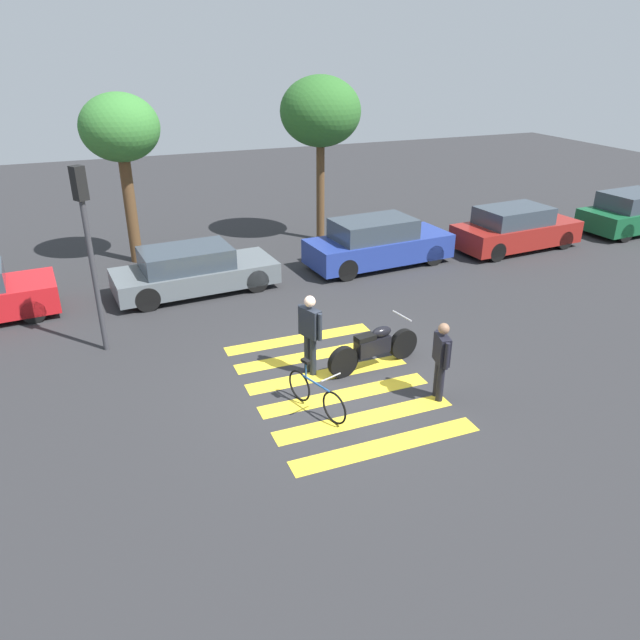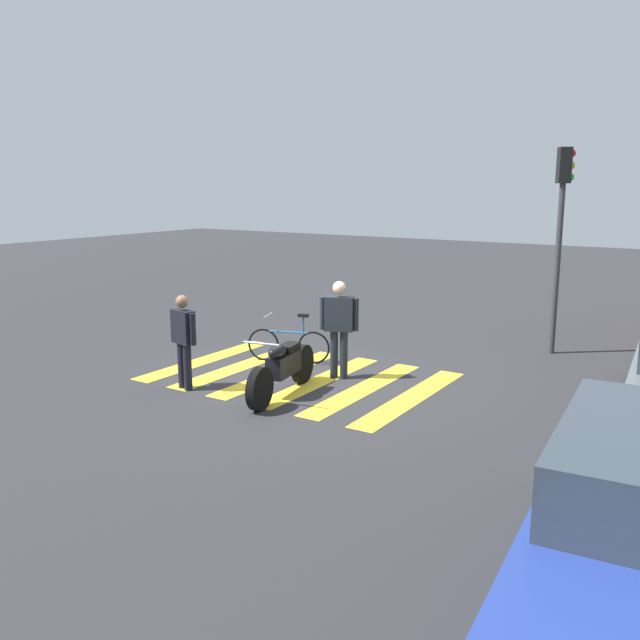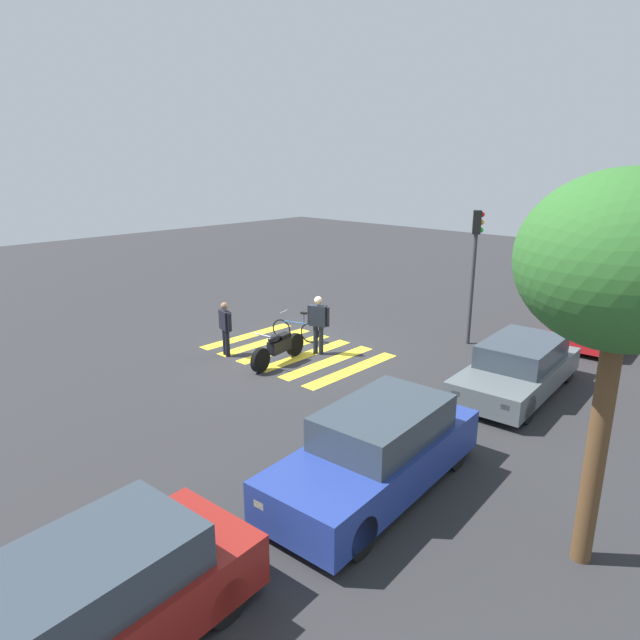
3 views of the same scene
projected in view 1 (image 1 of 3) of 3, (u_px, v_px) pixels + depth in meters
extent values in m
plane|color=#2B2B2D|center=(336.00, 384.00, 12.39)|extent=(60.00, 60.00, 0.00)
cylinder|color=black|center=(403.00, 344.00, 13.30)|extent=(0.70, 0.25, 0.69)
cylinder|color=black|center=(343.00, 362.00, 12.54)|extent=(0.70, 0.25, 0.69)
cube|color=black|center=(372.00, 346.00, 12.82)|extent=(0.84, 0.41, 0.36)
ellipsoid|color=black|center=(382.00, 332.00, 12.82)|extent=(0.51, 0.32, 0.24)
cube|color=black|center=(365.00, 338.00, 12.63)|extent=(0.47, 0.31, 0.12)
cylinder|color=#A5A5AD|center=(402.00, 316.00, 12.97)|extent=(0.14, 0.62, 0.04)
torus|color=black|center=(334.00, 408.00, 10.99)|extent=(0.24, 0.63, 0.65)
torus|color=black|center=(299.00, 386.00, 11.71)|extent=(0.24, 0.63, 0.65)
cylinder|color=#1E4C8C|center=(316.00, 384.00, 11.23)|extent=(0.29, 0.78, 0.04)
cylinder|color=#1E4C8C|center=(306.00, 369.00, 11.38)|extent=(0.04, 0.04, 0.34)
cube|color=black|center=(306.00, 361.00, 11.30)|extent=(0.16, 0.22, 0.06)
cylinder|color=#99999E|center=(331.00, 377.00, 10.81)|extent=(0.45, 0.17, 0.03)
cylinder|color=black|center=(437.00, 378.00, 11.82)|extent=(0.14, 0.14, 0.80)
cylinder|color=black|center=(440.00, 383.00, 11.66)|extent=(0.14, 0.14, 0.80)
cube|color=black|center=(442.00, 349.00, 11.45)|extent=(0.30, 0.50, 0.57)
sphere|color=#8C664C|center=(444.00, 329.00, 11.27)|extent=(0.22, 0.22, 0.22)
cylinder|color=black|center=(437.00, 343.00, 11.71)|extent=(0.09, 0.09, 0.54)
cylinder|color=black|center=(447.00, 356.00, 11.20)|extent=(0.09, 0.09, 0.54)
cylinder|color=#1E232D|center=(307.00, 353.00, 12.70)|extent=(0.14, 0.14, 0.88)
cylinder|color=#1E232D|center=(313.00, 356.00, 12.58)|extent=(0.14, 0.14, 0.88)
cube|color=#1E232D|center=(310.00, 322.00, 12.33)|extent=(0.37, 0.55, 0.62)
sphere|color=beige|center=(310.00, 301.00, 12.13)|extent=(0.24, 0.24, 0.24)
cylinder|color=#1E232D|center=(300.00, 318.00, 12.53)|extent=(0.09, 0.09, 0.59)
cylinder|color=#1E232D|center=(320.00, 327.00, 12.12)|extent=(0.09, 0.09, 0.59)
cube|color=yellow|center=(387.00, 445.00, 10.49)|extent=(3.56, 0.45, 0.01)
cube|color=yellow|center=(365.00, 418.00, 11.25)|extent=(3.56, 0.45, 0.01)
cube|color=yellow|center=(345.00, 395.00, 12.01)|extent=(3.56, 0.45, 0.01)
cube|color=yellow|center=(328.00, 374.00, 12.76)|extent=(3.56, 0.45, 0.01)
cube|color=yellow|center=(313.00, 355.00, 13.52)|extent=(3.56, 0.45, 0.01)
cube|color=yellow|center=(299.00, 339.00, 14.28)|extent=(3.56, 0.45, 0.01)
cylinder|color=black|center=(30.00, 291.00, 16.23)|extent=(0.62, 0.26, 0.60)
cylinder|color=black|center=(33.00, 311.00, 15.03)|extent=(0.62, 0.26, 0.60)
cube|color=#F2EDCC|center=(53.00, 279.00, 16.18)|extent=(0.09, 0.21, 0.12)
cube|color=#F2EDCC|center=(56.00, 292.00, 15.30)|extent=(0.09, 0.21, 0.12)
cylinder|color=black|center=(238.00, 264.00, 18.16)|extent=(0.68, 0.27, 0.66)
cylinder|color=black|center=(257.00, 281.00, 16.89)|extent=(0.68, 0.27, 0.66)
cylinder|color=black|center=(136.00, 280.00, 16.94)|extent=(0.68, 0.27, 0.66)
cylinder|color=black|center=(147.00, 299.00, 15.67)|extent=(0.68, 0.27, 0.66)
cube|color=slate|center=(196.00, 276.00, 16.86)|extent=(4.60, 2.10, 0.57)
cube|color=#333D47|center=(186.00, 258.00, 16.53)|extent=(2.53, 1.73, 0.55)
cube|color=#F2EDCC|center=(262.00, 256.00, 18.16)|extent=(0.09, 0.21, 0.12)
cube|color=#F2EDCC|center=(276.00, 267.00, 17.24)|extent=(0.09, 0.21, 0.12)
cylinder|color=black|center=(407.00, 242.00, 20.18)|extent=(0.68, 0.27, 0.67)
cylinder|color=black|center=(433.00, 255.00, 18.95)|extent=(0.68, 0.27, 0.67)
cylinder|color=black|center=(324.00, 255.00, 18.94)|extent=(0.68, 0.27, 0.67)
cylinder|color=black|center=(347.00, 270.00, 17.70)|extent=(0.68, 0.27, 0.67)
cube|color=navy|center=(379.00, 248.00, 18.85)|extent=(4.70, 2.07, 0.74)
cube|color=#333D47|center=(373.00, 229.00, 18.48)|extent=(2.58, 1.71, 0.59)
cube|color=#F2EDCC|center=(428.00, 231.00, 20.16)|extent=(0.09, 0.21, 0.12)
cube|color=#F2EDCC|center=(448.00, 240.00, 19.25)|extent=(0.09, 0.21, 0.12)
cylinder|color=black|center=(532.00, 229.00, 21.70)|extent=(0.64, 0.27, 0.63)
cylinder|color=black|center=(564.00, 240.00, 20.47)|extent=(0.64, 0.27, 0.63)
cylinder|color=black|center=(466.00, 239.00, 20.51)|extent=(0.64, 0.27, 0.63)
cylinder|color=black|center=(496.00, 252.00, 19.28)|extent=(0.64, 0.27, 0.63)
cube|color=maroon|center=(516.00, 233.00, 20.40)|extent=(4.48, 2.05, 0.72)
cube|color=#333D47|center=(514.00, 216.00, 20.04)|extent=(2.46, 1.70, 0.56)
cube|color=#F2EDCC|center=(551.00, 219.00, 21.66)|extent=(0.09, 0.21, 0.12)
cube|color=#F2EDCC|center=(575.00, 227.00, 20.76)|extent=(0.09, 0.21, 0.12)
cylinder|color=black|center=(640.00, 213.00, 23.61)|extent=(0.68, 0.27, 0.67)
cylinder|color=black|center=(589.00, 222.00, 22.47)|extent=(0.68, 0.27, 0.67)
cylinder|color=black|center=(625.00, 233.00, 21.17)|extent=(0.68, 0.27, 0.67)
cube|color=#14512D|center=(634.00, 217.00, 22.30)|extent=(4.28, 2.12, 0.71)
cube|color=#333D47|center=(634.00, 200.00, 21.95)|extent=(2.36, 1.76, 0.59)
cylinder|color=#38383D|center=(95.00, 279.00, 13.09)|extent=(0.12, 0.12, 3.46)
cube|color=black|center=(79.00, 183.00, 12.22)|extent=(0.33, 0.33, 0.70)
sphere|color=red|center=(73.00, 171.00, 12.19)|extent=(0.16, 0.16, 0.16)
sphere|color=orange|center=(75.00, 182.00, 12.29)|extent=(0.16, 0.16, 0.16)
sphere|color=green|center=(77.00, 194.00, 12.38)|extent=(0.16, 0.16, 0.16)
cylinder|color=brown|center=(131.00, 211.00, 18.75)|extent=(0.36, 0.36, 3.28)
ellipsoid|color=#387A33|center=(120.00, 127.00, 17.70)|extent=(2.34, 2.34, 1.99)
cylinder|color=brown|center=(320.00, 193.00, 20.90)|extent=(0.28, 0.28, 3.37)
ellipsoid|color=#2D6628|center=(320.00, 111.00, 19.77)|extent=(2.68, 2.68, 2.28)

